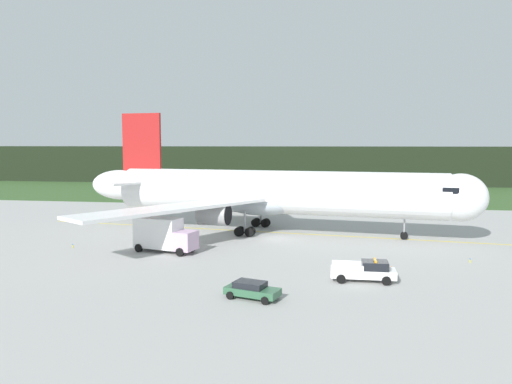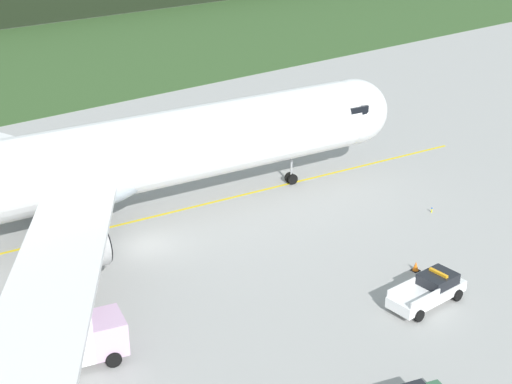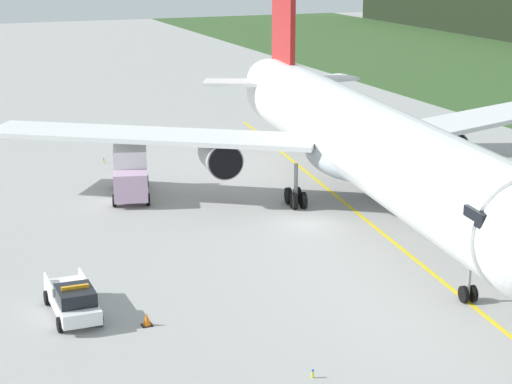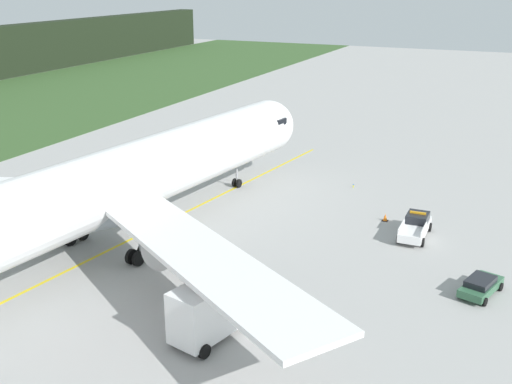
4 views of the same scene
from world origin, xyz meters
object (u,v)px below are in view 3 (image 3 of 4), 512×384
Objects in this scene: airliner at (359,139)px; ops_pickup_truck at (73,300)px; apron_cone at (147,319)px; catering_truck at (130,170)px.

airliner is 24.85m from ops_pickup_truck.
apron_cone is (2.49, 3.17, -0.58)m from ops_pickup_truck.
airliner reaches higher than catering_truck.
ops_pickup_truck is (10.97, -21.87, -4.35)m from airliner.
catering_truck reaches higher than ops_pickup_truck.
catering_truck is 24.09m from apron_cone.
ops_pickup_truck reaches higher than apron_cone.
airliner reaches higher than apron_cone.
airliner is 7.35× the size of catering_truck.
catering_truck reaches higher than apron_cone.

